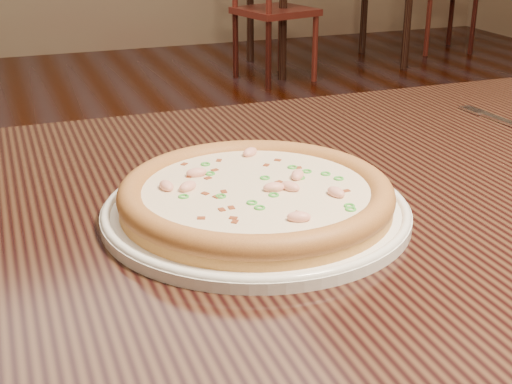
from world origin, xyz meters
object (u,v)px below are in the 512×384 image
object	(u,v)px
hero_table	(330,258)
plate	(256,210)
pizza	(256,194)
chair_c	(268,11)

from	to	relation	value
hero_table	plate	xyz separation A→B (m)	(-0.12, -0.05, 0.11)
hero_table	pizza	size ratio (longest dim) A/B	3.95
hero_table	pizza	bearing A→B (deg)	-157.39
hero_table	plate	distance (m)	0.17
plate	pizza	world-z (taller)	pizza
hero_table	chair_c	xyz separation A→B (m)	(1.26, 3.45, -0.21)
pizza	chair_c	bearing A→B (deg)	68.49
hero_table	chair_c	size ratio (longest dim) A/B	1.26
chair_c	plate	bearing A→B (deg)	-111.51
pizza	plate	bearing A→B (deg)	-115.81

